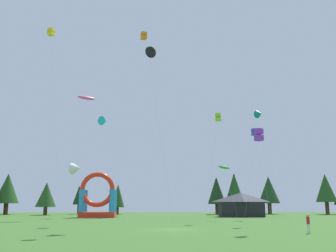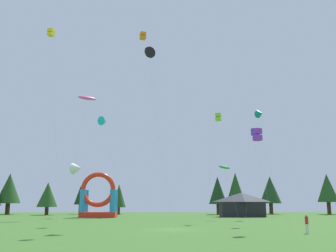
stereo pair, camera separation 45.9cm
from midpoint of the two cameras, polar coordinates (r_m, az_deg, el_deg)
ground_plane at (r=38.82m, az=0.30°, el=-15.53°), size 120.00×120.00×0.00m
kite_pink_parafoil at (r=67.89m, az=-12.53°, el=4.21°), size 4.70×3.27×21.29m
kite_blue_box at (r=48.76m, az=12.76°, el=-0.94°), size 2.19×0.66×11.88m
kite_black_delta at (r=48.33m, az=-3.27°, el=10.94°), size 4.24×2.47×21.94m
kite_orange_box at (r=45.00m, az=-4.00°, el=13.46°), size 3.60×8.98×22.23m
kite_purple_box at (r=37.55m, az=13.35°, el=-1.32°), size 2.17×3.69×9.78m
kite_teal_delta at (r=68.21m, az=13.57°, el=1.80°), size 4.65×2.37×18.79m
kite_cyan_delta at (r=50.27m, az=-9.99°, el=0.76°), size 4.55×3.09×13.93m
kite_white_delta at (r=68.59m, az=-14.02°, el=-6.27°), size 2.60×2.65×9.56m
kite_green_parafoil at (r=60.52m, az=8.31°, el=-6.28°), size 3.02×0.78×8.53m
kite_lime_box at (r=55.37m, az=7.42°, el=1.32°), size 3.58×6.09×15.50m
kite_yellow_box at (r=54.94m, az=-17.66°, el=13.41°), size 1.91×4.83×25.93m
person_midfield at (r=36.38m, az=20.25°, el=-13.56°), size 0.41×0.41×1.67m
inflatable_red_slide at (r=67.89m, az=-10.88°, el=-11.06°), size 6.25×3.65×7.81m
festival_tent at (r=70.76m, az=10.89°, el=-11.71°), size 7.72×3.93×4.33m
tree_row_2 at (r=89.25m, az=-23.44°, el=-8.74°), size 5.13×5.13×8.76m
tree_row_3 at (r=82.59m, az=-18.24°, el=-9.93°), size 4.19×4.19×6.63m
tree_row_4 at (r=86.35m, az=-13.59°, el=-10.23°), size 2.61×2.61×6.18m
tree_row_5 at (r=82.95m, az=-7.82°, el=-10.51°), size 3.02×3.02×6.41m
tree_row_6 at (r=82.55m, az=7.25°, el=-9.73°), size 3.85×3.85×8.03m
tree_row_7 at (r=83.61m, az=9.94°, el=-9.51°), size 4.45×4.45×8.93m
tree_row_8 at (r=87.56m, az=14.98°, el=-9.41°), size 4.70×4.70×8.27m
tree_row_9 at (r=89.29m, az=22.78°, el=-8.73°), size 4.44×4.44×8.69m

